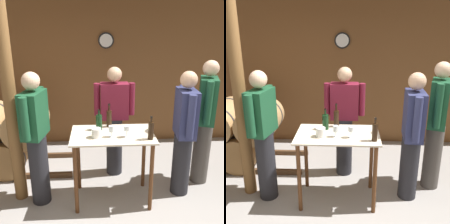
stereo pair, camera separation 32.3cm
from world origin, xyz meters
The scene contains 14 objects.
back_wall centered at (0.00, 2.48, 1.35)m, with size 8.40×0.08×2.70m.
barrel_rack centered at (-1.81, 1.48, 0.51)m, with size 2.55×0.80×1.07m.
tasting_table centered at (-0.09, 0.61, 0.73)m, with size 1.02×0.64×0.93m.
wooden_post centered at (-1.31, 0.72, 1.35)m, with size 0.16×0.16×2.70m.
wine_bottle_far_left centered at (-0.26, 0.76, 1.04)m, with size 0.08×0.08×0.27m.
wine_bottle_left centered at (-0.12, 0.86, 1.05)m, with size 0.07×0.07×0.31m.
wine_bottle_center centered at (0.34, 0.43, 1.05)m, with size 0.07×0.07×0.29m.
wine_glass_near_left centered at (-0.11, 0.52, 1.03)m, with size 0.07×0.07×0.14m.
wine_glass_near_center centered at (0.07, 0.51, 1.04)m, with size 0.07×0.07×0.14m.
ice_bucket centered at (-0.29, 0.52, 0.99)m, with size 0.11×0.11×0.11m.
person_host centered at (1.21, 0.96, 0.94)m, with size 0.34×0.56×1.78m.
person_visitor_with_scarf centered at (-1.02, 0.62, 0.90)m, with size 0.29×0.58×1.71m.
person_visitor_bearded centered at (-0.02, 1.27, 0.87)m, with size 0.59×0.24×1.66m.
person_visitor_near_door centered at (0.84, 0.70, 0.89)m, with size 0.25×0.59×1.68m.
Camera 2 is at (0.04, -2.36, 2.20)m, focal length 42.00 mm.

